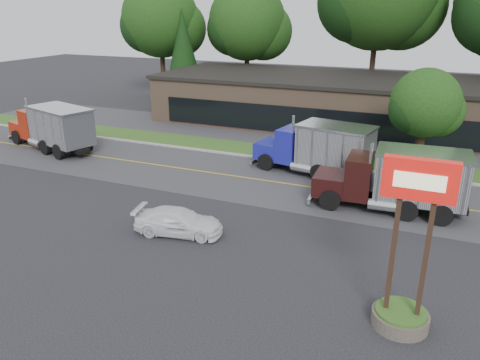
{
  "coord_description": "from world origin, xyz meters",
  "views": [
    {
      "loc": [
        10.65,
        -16.82,
        10.2
      ],
      "look_at": [
        1.83,
        4.03,
        1.8
      ],
      "focal_mm": 35.0,
      "sensor_mm": 36.0,
      "label": 1
    }
  ],
  "objects_px": {
    "dump_truck_blue": "(319,148)",
    "bilo_sign": "(406,273)",
    "dump_truck_maroon": "(398,179)",
    "dump_truck_red": "(53,126)",
    "rally_car": "(179,222)"
  },
  "relations": [
    {
      "from": "dump_truck_red",
      "to": "dump_truck_maroon",
      "type": "distance_m",
      "value": 25.01
    },
    {
      "from": "dump_truck_maroon",
      "to": "dump_truck_blue",
      "type": "bearing_deg",
      "value": -40.5
    },
    {
      "from": "bilo_sign",
      "to": "dump_truck_blue",
      "type": "relative_size",
      "value": 0.75
    },
    {
      "from": "dump_truck_blue",
      "to": "bilo_sign",
      "type": "bearing_deg",
      "value": 124.9
    },
    {
      "from": "bilo_sign",
      "to": "dump_truck_maroon",
      "type": "relative_size",
      "value": 0.75
    },
    {
      "from": "bilo_sign",
      "to": "rally_car",
      "type": "height_order",
      "value": "bilo_sign"
    },
    {
      "from": "dump_truck_blue",
      "to": "dump_truck_maroon",
      "type": "bearing_deg",
      "value": 152.66
    },
    {
      "from": "dump_truck_blue",
      "to": "rally_car",
      "type": "distance_m",
      "value": 11.66
    },
    {
      "from": "dump_truck_blue",
      "to": "rally_car",
      "type": "height_order",
      "value": "dump_truck_blue"
    },
    {
      "from": "bilo_sign",
      "to": "dump_truck_blue",
      "type": "xyz_separation_m",
      "value": [
        -6.34,
        13.96,
        -0.22
      ]
    },
    {
      "from": "dump_truck_red",
      "to": "rally_car",
      "type": "distance_m",
      "value": 17.94
    },
    {
      "from": "dump_truck_red",
      "to": "dump_truck_blue",
      "type": "bearing_deg",
      "value": -156.9
    },
    {
      "from": "dump_truck_red",
      "to": "rally_car",
      "type": "height_order",
      "value": "dump_truck_red"
    },
    {
      "from": "dump_truck_maroon",
      "to": "dump_truck_red",
      "type": "bearing_deg",
      "value": -6.73
    },
    {
      "from": "dump_truck_red",
      "to": "rally_car",
      "type": "relative_size",
      "value": 2.1
    }
  ]
}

